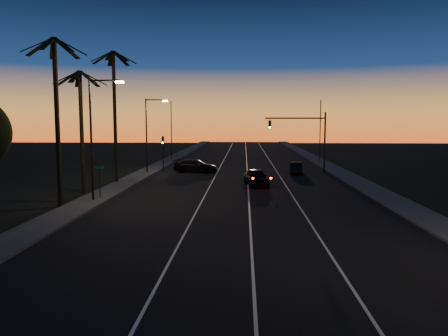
{
  "coord_description": "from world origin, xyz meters",
  "views": [
    {
      "loc": [
        0.14,
        -11.28,
        5.93
      ],
      "look_at": [
        -1.37,
        20.98,
        2.47
      ],
      "focal_mm": 35.0,
      "sensor_mm": 36.0,
      "label": 1
    }
  ],
  "objects_px": {
    "lead_car": "(256,177)",
    "cross_car": "(196,166)",
    "signal_mast": "(305,131)",
    "right_car": "(296,168)"
  },
  "relations": [
    {
      "from": "lead_car",
      "to": "cross_car",
      "type": "xyz_separation_m",
      "value": [
        -6.76,
        10.24,
        -0.03
      ]
    },
    {
      "from": "signal_mast",
      "to": "lead_car",
      "type": "relative_size",
      "value": 1.33
    },
    {
      "from": "signal_mast",
      "to": "lead_car",
      "type": "distance_m",
      "value": 13.26
    },
    {
      "from": "lead_car",
      "to": "cross_car",
      "type": "bearing_deg",
      "value": 123.43
    },
    {
      "from": "lead_car",
      "to": "cross_car",
      "type": "distance_m",
      "value": 12.27
    },
    {
      "from": "signal_mast",
      "to": "cross_car",
      "type": "xyz_separation_m",
      "value": [
        -12.65,
        -0.95,
        -4.02
      ]
    },
    {
      "from": "lead_car",
      "to": "cross_car",
      "type": "height_order",
      "value": "lead_car"
    },
    {
      "from": "lead_car",
      "to": "right_car",
      "type": "xyz_separation_m",
      "value": [
        4.75,
        9.32,
        -0.14
      ]
    },
    {
      "from": "right_car",
      "to": "cross_car",
      "type": "bearing_deg",
      "value": 175.44
    },
    {
      "from": "signal_mast",
      "to": "right_car",
      "type": "relative_size",
      "value": 1.76
    }
  ]
}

